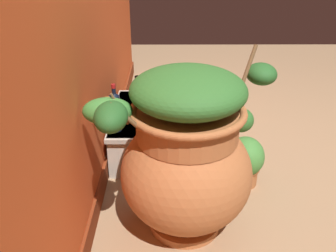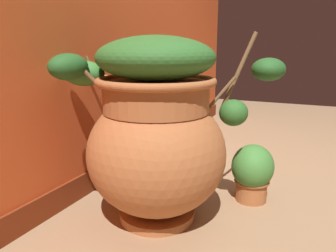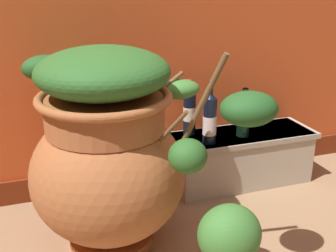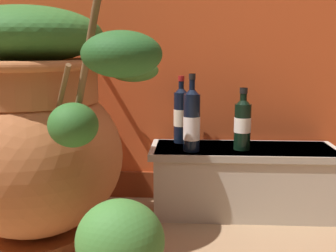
% 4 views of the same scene
% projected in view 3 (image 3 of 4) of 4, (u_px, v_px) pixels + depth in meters
% --- Properties ---
extents(terracotta_urn, '(0.86, 1.01, 0.92)m').
position_uv_depth(terracotta_urn, '(109.00, 150.00, 1.82)').
color(terracotta_urn, '#B26638').
rests_on(terracotta_urn, ground_plane).
extents(stone_ledge, '(0.85, 0.31, 0.31)m').
position_uv_depth(stone_ledge, '(241.00, 155.00, 2.47)').
color(stone_ledge, beige).
rests_on(stone_ledge, ground_plane).
extents(wine_bottle_left, '(0.07, 0.07, 0.27)m').
position_uv_depth(wine_bottle_left, '(244.00, 114.00, 2.35)').
color(wine_bottle_left, black).
rests_on(wine_bottle_left, stone_ledge).
extents(wine_bottle_middle, '(0.07, 0.07, 0.32)m').
position_uv_depth(wine_bottle_middle, '(190.00, 110.00, 2.37)').
color(wine_bottle_middle, black).
rests_on(wine_bottle_middle, stone_ledge).
extents(wine_bottle_right, '(0.07, 0.07, 0.34)m').
position_uv_depth(wine_bottle_right, '(210.00, 119.00, 2.24)').
color(wine_bottle_right, black).
rests_on(wine_bottle_right, stone_ledge).
extents(potted_shrub, '(0.26, 0.23, 0.33)m').
position_uv_depth(potted_shrub, '(229.00, 241.00, 1.68)').
color(potted_shrub, '#B26638').
rests_on(potted_shrub, ground_plane).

